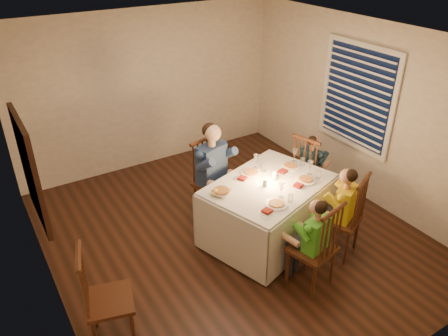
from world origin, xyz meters
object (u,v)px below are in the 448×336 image
chair_end (307,201)px  adult (214,213)px  chair_adult (214,213)px  child_yellow (335,250)px  dining_table (268,199)px  serving_bowl (221,192)px  chair_near_left (308,283)px  chair_near_right (335,250)px  chair_extra (116,336)px  child_teal (307,201)px  child_green (308,283)px

chair_end → adult: 1.44m
chair_adult → child_yellow: (0.91, -1.54, 0.00)m
dining_table → serving_bowl: (-0.65, 0.10, 0.27)m
dining_table → chair_near_left: 1.14m
child_yellow → serving_bowl: bearing=-58.0°
child_yellow → serving_bowl: 1.70m
child_yellow → serving_bowl: (-1.23, 0.81, 0.86)m
dining_table → chair_adult: dining_table is taller
chair_near_right → chair_adult: bearing=-84.3°
adult → serving_bowl: serving_bowl is taller
chair_extra → child_yellow: bearing=-78.5°
chair_end → adult: (-1.36, 0.48, 0.00)m
chair_extra → chair_adult: bearing=-39.9°
chair_extra → serving_bowl: size_ratio=4.73×
dining_table → adult: 1.07m
child_teal → serving_bowl: 1.90m
chair_near_right → child_green: child_green is taller
dining_table → child_yellow: bearing=-68.2°
adult → serving_bowl: (-0.32, -0.74, 0.86)m
chair_end → child_teal: bearing=163.4°
chair_end → child_yellow: child_yellow is taller
chair_near_right → serving_bowl: bearing=-58.0°
child_green → child_teal: bearing=-144.5°
chair_adult → chair_end: bearing=-34.7°
chair_end → adult: size_ratio=0.81×
chair_near_right → child_teal: (0.45, 1.07, 0.00)m
dining_table → chair_near_right: bearing=-68.2°
chair_end → child_green: bearing=122.6°
chair_extra → child_green: size_ratio=0.97×
dining_table → child_teal: size_ratio=1.69×
child_green → child_teal: size_ratio=1.05×
dining_table → chair_adult: (-0.33, 0.83, -0.59)m
dining_table → serving_bowl: 0.71m
dining_table → chair_near_left: size_ratio=1.65×
child_teal → adult: bearing=54.0°
dining_table → chair_adult: bearing=93.9°
chair_end → child_yellow: 1.16m
dining_table → serving_bowl: size_ratio=7.84×
chair_adult → child_green: child_green is taller
chair_near_left → chair_extra: (-2.17, 0.45, 0.00)m
chair_end → serving_bowl: serving_bowl is taller
chair_extra → child_teal: (3.31, 0.87, 0.00)m
chair_adult → serving_bowl: size_ratio=4.77×
chair_near_right → child_green: size_ratio=0.98×
child_green → child_yellow: size_ratio=0.96×
chair_near_left → chair_near_right: 0.73m
child_teal → serving_bowl: bearing=82.2°
chair_near_left → child_green: child_green is taller
chair_near_left → dining_table: bearing=-110.1°
child_green → serving_bowl: (-0.54, 1.06, 0.86)m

